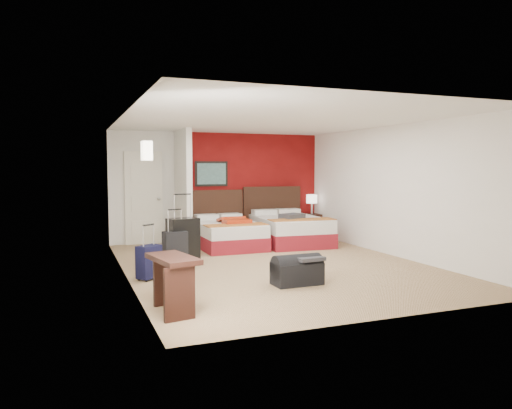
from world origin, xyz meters
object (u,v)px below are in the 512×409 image
bed_left (228,235)px  nightstand (312,225)px  bed_right (290,231)px  desk (173,284)px  table_lamp (312,204)px  red_suitcase_open (234,221)px  suitcase_navy (149,263)px  suitcase_charcoal (175,250)px  suitcase_black (183,242)px  duffel_bag (297,272)px

bed_left → nightstand: nightstand is taller
bed_right → desk: bearing=-125.8°
nightstand → table_lamp: bearing=0.0°
red_suitcase_open → table_lamp: size_ratio=1.58×
nightstand → bed_right: bearing=-134.8°
suitcase_navy → suitcase_charcoal: bearing=20.0°
table_lamp → nightstand: bearing=0.0°
bed_left → suitcase_navy: size_ratio=3.63×
suitcase_charcoal → nightstand: bearing=23.3°
bed_right → red_suitcase_open: bearing=-172.0°
suitcase_navy → desk: bearing=-125.1°
suitcase_charcoal → bed_right: bearing=19.9°
suitcase_black → desk: suitcase_black is taller
table_lamp → suitcase_black: bearing=-149.0°
bed_right → bed_left: bearing=-176.2°
bed_right → suitcase_black: 3.06m
suitcase_black → suitcase_navy: suitcase_black is taller
bed_left → desk: 4.65m
bed_left → red_suitcase_open: 0.34m
table_lamp → suitcase_charcoal: (-3.88, -2.40, -0.51)m
red_suitcase_open → nightstand: bearing=20.3°
desk → bed_right: bearing=39.1°
desk → bed_left: bearing=53.0°
suitcase_navy → nightstand: bearing=0.7°
bed_left → table_lamp: size_ratio=3.73×
suitcase_navy → suitcase_black: bearing=17.8°
suitcase_black → suitcase_charcoal: 0.27m
nightstand → desk: 6.71m
bed_right → suitcase_navy: size_ratio=4.01×
red_suitcase_open → suitcase_navy: size_ratio=1.54×
bed_right → suitcase_charcoal: (-2.91, -1.56, -0.01)m
table_lamp → duffel_bag: 5.03m
suitcase_black → suitcase_charcoal: (-0.18, -0.17, -0.10)m
nightstand → suitcase_charcoal: suitcase_charcoal is taller
nightstand → desk: desk is taller
suitcase_black → suitcase_charcoal: suitcase_black is taller
bed_left → suitcase_black: bearing=-132.6°
table_lamp → duffel_bag: size_ratio=0.67×
duffel_bag → desk: size_ratio=0.89×
suitcase_black → suitcase_navy: bearing=-140.7°
suitcase_charcoal → suitcase_navy: size_ratio=1.17×
nightstand → table_lamp: 0.52m
nightstand → suitcase_black: (-3.71, -2.23, 0.11)m
nightstand → table_lamp: size_ratio=1.17×
suitcase_black → duffel_bag: bearing=-73.8°
bed_left → nightstand: bearing=18.8°
bed_right → suitcase_charcoal: 3.30m
nightstand → suitcase_navy: size_ratio=1.14×
table_lamp → duffel_bag: (-2.50, -4.31, -0.62)m
nightstand → suitcase_navy: nightstand is taller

